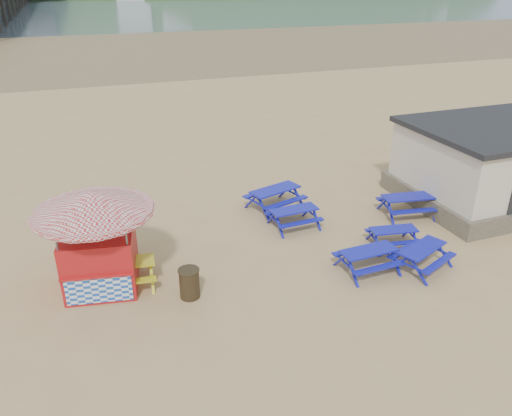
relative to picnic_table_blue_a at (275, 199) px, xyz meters
name	(u,v)px	position (x,y,z in m)	size (l,w,h in m)	color
ground	(266,254)	(-1.62, -3.19, -0.42)	(400.00, 400.00, 0.00)	tan
wet_sand	(109,47)	(-1.62, 51.81, -0.42)	(400.00, 400.00, 0.00)	olive
sea	(75,2)	(-1.62, 166.81, -0.42)	(400.00, 400.00, 0.00)	#495B68
picnic_table_blue_a	(275,199)	(0.00, 0.00, 0.00)	(2.40, 2.13, 0.85)	#0D1799
picnic_table_blue_b	(294,218)	(0.05, -1.70, -0.06)	(1.80, 1.48, 0.72)	#0D1799
picnic_table_blue_c	(407,206)	(4.50, -2.32, -0.02)	(2.15, 1.85, 0.81)	#0D1799
picnic_table_blue_d	(368,260)	(0.98, -5.23, -0.05)	(1.83, 1.50, 0.75)	#0D1799
picnic_table_blue_e	(393,237)	(2.62, -4.17, -0.09)	(1.77, 1.53, 0.66)	#0D1799
picnic_table_blue_f	(422,258)	(2.66, -5.66, -0.06)	(2.17, 1.98, 0.74)	#0D1799
picnic_table_yellow	(123,274)	(-6.25, -3.39, -0.03)	(2.02, 1.70, 0.79)	#AFC61A
ice_cream_kiosk	(96,228)	(-6.81, -3.20, 1.50)	(3.98, 3.98, 3.06)	#AD1618
litter_bin	(189,283)	(-4.55, -4.67, 0.04)	(0.62, 0.62, 0.91)	#332716
amenity_block	(501,162)	(8.88, -2.19, 1.14)	(7.40, 5.40, 3.15)	#665B4C
headland_town	(267,15)	(88.38, 226.49, -10.33)	(264.00, 144.00, 108.00)	#2D4C1E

